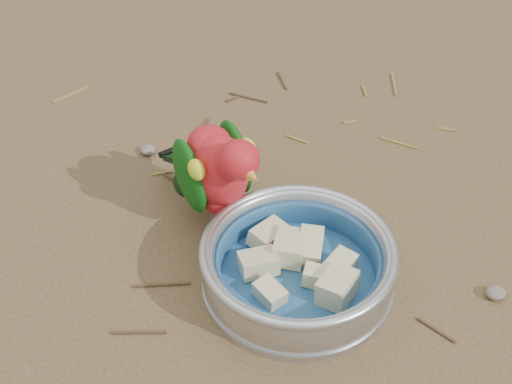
{
  "coord_description": "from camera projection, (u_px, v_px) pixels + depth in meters",
  "views": [
    {
      "loc": [
        0.03,
        -0.64,
        0.67
      ],
      "look_at": [
        0.07,
        0.04,
        0.08
      ],
      "focal_mm": 55.0,
      "sensor_mm": 36.0,
      "label": 1
    }
  ],
  "objects": [
    {
      "name": "fruit_wedges",
      "position": [
        298.0,
        267.0,
        0.88
      ],
      "size": [
        0.13,
        0.13,
        0.03
      ],
      "primitive_type": null,
      "color": "beige",
      "rests_on": "food_bowl"
    },
    {
      "name": "ground",
      "position": [
        195.0,
        271.0,
        0.92
      ],
      "size": [
        60.0,
        60.0,
        0.0
      ],
      "primitive_type": "plane",
      "color": "brown"
    },
    {
      "name": "food_bowl",
      "position": [
        297.0,
        281.0,
        0.89
      ],
      "size": [
        0.22,
        0.22,
        0.02
      ],
      "primitive_type": "cylinder",
      "color": "#B2B2BA",
      "rests_on": "ground"
    },
    {
      "name": "ground_debris",
      "position": [
        167.0,
        248.0,
        0.94
      ],
      "size": [
        0.9,
        0.8,
        0.01
      ],
      "primitive_type": null,
      "color": "olive",
      "rests_on": "ground"
    },
    {
      "name": "lory_parrot",
      "position": [
        218.0,
        178.0,
        0.93
      ],
      "size": [
        0.17,
        0.2,
        0.15
      ],
      "primitive_type": null,
      "rotation": [
        0.0,
        0.0,
        -2.6
      ],
      "color": "red",
      "rests_on": "ground"
    },
    {
      "name": "bowl_wall",
      "position": [
        298.0,
        263.0,
        0.87
      ],
      "size": [
        0.22,
        0.22,
        0.04
      ],
      "primitive_type": null,
      "color": "#B2B2BA",
      "rests_on": "food_bowl"
    }
  ]
}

